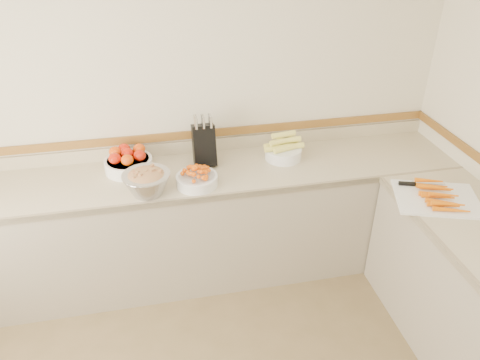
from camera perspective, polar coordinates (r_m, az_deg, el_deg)
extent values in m
plane|color=beige|center=(3.44, -8.04, 9.18)|extent=(4.00, 0.00, 4.00)
cube|color=#C5B68F|center=(3.33, -7.05, 0.43)|extent=(4.00, 0.65, 0.04)
cube|color=#A09680|center=(3.58, -6.59, -5.78)|extent=(4.00, 0.63, 0.86)
cube|color=gray|center=(3.07, -6.46, -2.52)|extent=(4.00, 0.02, 0.04)
cube|color=#C5B68F|center=(3.57, -7.62, 3.91)|extent=(4.00, 0.02, 0.10)
cube|color=#8D5D24|center=(3.53, -7.73, 5.34)|extent=(4.00, 0.02, 0.06)
cube|color=black|center=(2.76, 27.15, -12.97)|extent=(0.02, 0.58, 0.06)
cylinder|color=silver|center=(2.81, 26.76, -14.17)|extent=(0.02, 0.50, 0.02)
cube|color=black|center=(3.38, -4.41, 4.26)|extent=(0.16, 0.19, 0.32)
cylinder|color=silver|center=(3.26, -5.35, 6.85)|extent=(0.02, 0.04, 0.08)
cylinder|color=silver|center=(3.26, -4.46, 6.93)|extent=(0.02, 0.04, 0.08)
cylinder|color=silver|center=(3.27, -3.56, 7.01)|extent=(0.02, 0.04, 0.08)
cylinder|color=silver|center=(3.29, -5.42, 7.07)|extent=(0.02, 0.04, 0.08)
cylinder|color=silver|center=(3.29, -4.53, 7.15)|extent=(0.02, 0.04, 0.08)
cylinder|color=silver|center=(3.30, -3.65, 7.23)|extent=(0.02, 0.04, 0.08)
cylinder|color=silver|center=(3.32, -5.49, 7.29)|extent=(0.02, 0.04, 0.08)
cylinder|color=silver|center=(3.32, -4.61, 7.37)|extent=(0.02, 0.04, 0.08)
cylinder|color=silver|center=(3.33, -3.73, 7.45)|extent=(0.02, 0.04, 0.08)
cylinder|color=white|center=(3.42, -13.41, 1.83)|extent=(0.34, 0.34, 0.09)
torus|color=white|center=(3.40, -13.49, 2.40)|extent=(0.34, 0.34, 0.01)
cylinder|color=white|center=(3.40, -13.49, 2.40)|extent=(0.30, 0.30, 0.01)
ellipsoid|color=red|center=(3.34, -15.01, 2.55)|extent=(0.09, 0.09, 0.08)
ellipsoid|color=#EF4B08|center=(3.30, -13.58, 2.39)|extent=(0.09, 0.09, 0.08)
ellipsoid|color=red|center=(3.34, -12.15, 2.95)|extent=(0.09, 0.09, 0.08)
ellipsoid|color=#EF4B08|center=(3.43, -14.98, 3.33)|extent=(0.09, 0.09, 0.08)
ellipsoid|color=red|center=(3.39, -13.58, 3.19)|extent=(0.09, 0.09, 0.08)
ellipsoid|color=#EF4B08|center=(3.43, -12.19, 3.72)|extent=(0.09, 0.09, 0.08)
ellipsoid|color=red|center=(3.46, -13.95, 3.70)|extent=(0.09, 0.09, 0.08)
cylinder|color=white|center=(3.17, -5.27, -0.03)|extent=(0.28, 0.28, 0.07)
torus|color=white|center=(3.15, -5.30, 0.44)|extent=(0.28, 0.28, 0.01)
cylinder|color=white|center=(3.15, -5.30, 0.44)|extent=(0.24, 0.24, 0.01)
sphere|color=#F85D08|center=(3.15, -3.81, 1.18)|extent=(0.03, 0.03, 0.03)
sphere|color=#F85D08|center=(3.14, -4.36, 1.26)|extent=(0.03, 0.03, 0.03)
sphere|color=#F85D08|center=(3.12, -5.60, 1.24)|extent=(0.03, 0.03, 0.03)
sphere|color=#F85D08|center=(3.09, -5.79, 0.66)|extent=(0.03, 0.03, 0.03)
sphere|color=#F85D08|center=(3.16, -6.76, 1.15)|extent=(0.03, 0.03, 0.03)
sphere|color=#F85D08|center=(3.18, -5.70, 1.61)|extent=(0.03, 0.03, 0.03)
sphere|color=#F85D08|center=(3.11, -5.48, 1.20)|extent=(0.03, 0.03, 0.03)
sphere|color=#F85D08|center=(3.11, -6.07, 0.92)|extent=(0.03, 0.03, 0.03)
sphere|color=#F85D08|center=(3.18, -5.07, 1.57)|extent=(0.03, 0.03, 0.03)
sphere|color=#F85D08|center=(3.13, -5.94, 1.36)|extent=(0.03, 0.03, 0.03)
sphere|color=#F85D08|center=(3.13, -5.70, 1.41)|extent=(0.03, 0.03, 0.03)
sphere|color=#F85D08|center=(3.09, -4.75, 0.78)|extent=(0.03, 0.03, 0.03)
sphere|color=#F85D08|center=(3.19, -4.92, 1.60)|extent=(0.03, 0.03, 0.03)
sphere|color=#F85D08|center=(3.21, -5.40, 1.74)|extent=(0.03, 0.03, 0.03)
sphere|color=#F85D08|center=(3.13, -3.90, 1.00)|extent=(0.03, 0.03, 0.03)
sphere|color=#F85D08|center=(3.11, -6.19, 0.97)|extent=(0.03, 0.03, 0.03)
sphere|color=#F85D08|center=(3.20, -6.29, 1.51)|extent=(0.03, 0.03, 0.03)
sphere|color=#F85D08|center=(3.09, -5.46, 1.03)|extent=(0.03, 0.03, 0.03)
sphere|color=#F85D08|center=(3.09, -3.68, 0.44)|extent=(0.03, 0.03, 0.03)
sphere|color=#F85D08|center=(3.11, -5.17, 1.21)|extent=(0.03, 0.03, 0.03)
sphere|color=#F85D08|center=(3.13, -5.50, 1.58)|extent=(0.03, 0.03, 0.03)
sphere|color=#F85D08|center=(3.12, -4.38, 1.13)|extent=(0.03, 0.03, 0.03)
sphere|color=#F85D08|center=(3.12, -5.51, 1.45)|extent=(0.03, 0.03, 0.03)
sphere|color=#F85D08|center=(3.10, -3.88, 0.65)|extent=(0.03, 0.03, 0.03)
sphere|color=#F85D08|center=(3.11, -5.57, 1.36)|extent=(0.03, 0.03, 0.03)
sphere|color=#F85D08|center=(3.11, -3.79, 0.82)|extent=(0.03, 0.03, 0.03)
sphere|color=#F85D08|center=(3.19, -5.30, 1.61)|extent=(0.03, 0.03, 0.03)
sphere|color=#F85D08|center=(3.13, -5.76, 1.50)|extent=(0.03, 0.03, 0.03)
sphere|color=#F85D08|center=(3.05, -5.65, -0.15)|extent=(0.03, 0.03, 0.03)
sphere|color=#F85D08|center=(3.13, -5.18, 1.50)|extent=(0.03, 0.03, 0.03)
sphere|color=#F85D08|center=(3.10, -4.77, 0.97)|extent=(0.03, 0.03, 0.03)
sphere|color=#F85D08|center=(3.12, -5.95, 1.29)|extent=(0.03, 0.03, 0.03)
sphere|color=#F85D08|center=(3.17, -5.83, 1.57)|extent=(0.03, 0.03, 0.03)
sphere|color=#F85D08|center=(3.12, -5.25, 1.52)|extent=(0.03, 0.03, 0.03)
sphere|color=#F85D08|center=(3.13, -5.42, 1.48)|extent=(0.03, 0.03, 0.03)
sphere|color=#F85D08|center=(3.19, -4.72, 1.60)|extent=(0.03, 0.03, 0.03)
sphere|color=#F85D08|center=(3.18, -5.89, 1.53)|extent=(0.03, 0.03, 0.03)
sphere|color=#F85D08|center=(3.18, -6.39, 1.44)|extent=(0.03, 0.03, 0.03)
sphere|color=#F85D08|center=(3.11, -5.40, 1.15)|extent=(0.03, 0.03, 0.03)
sphere|color=#F85D08|center=(3.11, -4.65, 1.14)|extent=(0.03, 0.03, 0.03)
sphere|color=#F85D08|center=(3.21, -5.33, 1.72)|extent=(0.03, 0.03, 0.03)
sphere|color=#F85D08|center=(3.06, -5.67, 0.11)|extent=(0.03, 0.03, 0.03)
cylinder|color=white|center=(3.50, 5.28, 3.27)|extent=(0.27, 0.27, 0.08)
torus|color=white|center=(3.48, 5.31, 3.78)|extent=(0.28, 0.28, 0.01)
cylinder|color=#FBF168|center=(3.44, 4.47, 3.93)|extent=(0.19, 0.07, 0.04)
cylinder|color=#FBF168|center=(3.44, 5.52, 3.84)|extent=(0.19, 0.09, 0.04)
cylinder|color=#FBF168|center=(3.48, 6.33, 4.13)|extent=(0.18, 0.04, 0.04)
cylinder|color=#FBF168|center=(3.49, 4.37, 4.34)|extent=(0.19, 0.08, 0.04)
cylinder|color=#FBF168|center=(3.52, 5.62, 4.52)|extent=(0.18, 0.05, 0.04)
cylinder|color=#FBF168|center=(3.45, 5.07, 4.73)|extent=(0.19, 0.08, 0.04)
cylinder|color=#FBF168|center=(3.47, 5.96, 4.89)|extent=(0.18, 0.05, 0.04)
cylinder|color=#FBF168|center=(3.46, 5.34, 5.54)|extent=(0.19, 0.07, 0.04)
cylinder|color=#B2B2BA|center=(3.10, -11.26, -0.46)|extent=(0.31, 0.31, 0.15)
torus|color=#B2B2BA|center=(3.07, -11.38, 0.62)|extent=(0.31, 0.31, 0.01)
ellipsoid|color=red|center=(3.08, -11.36, 0.43)|extent=(0.26, 0.26, 0.08)
cube|color=red|center=(3.07, -10.37, 1.23)|extent=(0.02, 0.02, 0.02)
cube|color=#96D266|center=(3.05, -9.66, 1.06)|extent=(0.03, 0.03, 0.02)
cube|color=red|center=(3.02, -12.05, 0.58)|extent=(0.03, 0.03, 0.02)
cube|color=#96D266|center=(3.06, -11.90, 0.57)|extent=(0.03, 0.03, 0.02)
cube|color=red|center=(3.09, -12.76, 1.10)|extent=(0.02, 0.02, 0.02)
cube|color=#96D266|center=(3.05, -9.98, 0.80)|extent=(0.02, 0.02, 0.02)
cube|color=red|center=(3.05, -10.66, 1.15)|extent=(0.03, 0.03, 0.02)
cube|color=#96D266|center=(3.04, -12.36, 0.27)|extent=(0.03, 0.03, 0.02)
cube|color=red|center=(3.13, -10.64, 1.73)|extent=(0.03, 0.03, 0.02)
cube|color=#96D266|center=(3.06, -12.43, 0.90)|extent=(0.03, 0.03, 0.02)
cube|color=red|center=(3.05, -12.66, 0.56)|extent=(0.02, 0.02, 0.02)
cube|color=#96D266|center=(3.02, -12.76, 0.30)|extent=(0.03, 0.03, 0.02)
cube|color=red|center=(3.04, -12.38, 0.67)|extent=(0.03, 0.03, 0.02)
cube|color=#96D266|center=(3.06, -11.44, 1.01)|extent=(0.03, 0.03, 0.02)
cube|color=white|center=(3.27, 22.84, -2.11)|extent=(0.62, 0.55, 0.02)
cone|color=orange|center=(3.15, 24.45, -3.32)|extent=(0.20, 0.09, 0.03)
cone|color=orange|center=(3.16, 24.26, -2.62)|extent=(0.20, 0.09, 0.03)
cone|color=orange|center=(3.19, 23.87, -2.73)|extent=(0.20, 0.09, 0.03)
cone|color=orange|center=(3.21, 23.59, -2.44)|extent=(0.20, 0.09, 0.03)
cone|color=orange|center=(3.22, 23.40, -1.75)|extent=(0.20, 0.09, 0.03)
cone|color=orange|center=(3.25, 23.03, -1.86)|extent=(0.20, 0.09, 0.03)
cone|color=orange|center=(3.27, 22.75, -1.58)|extent=(0.20, 0.09, 0.03)
cone|color=orange|center=(3.28, 22.58, -0.91)|extent=(0.20, 0.09, 0.03)
cone|color=orange|center=(3.31, 22.22, -1.03)|extent=(0.20, 0.09, 0.03)
cone|color=orange|center=(3.33, 21.95, -0.76)|extent=(0.20, 0.09, 0.03)
cone|color=orange|center=(3.34, 21.78, -0.10)|extent=(0.20, 0.09, 0.03)
cube|color=silver|center=(3.41, 21.97, -0.23)|extent=(0.22, 0.11, 0.00)
cube|color=black|center=(3.33, 19.70, -0.43)|extent=(0.11, 0.06, 0.02)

